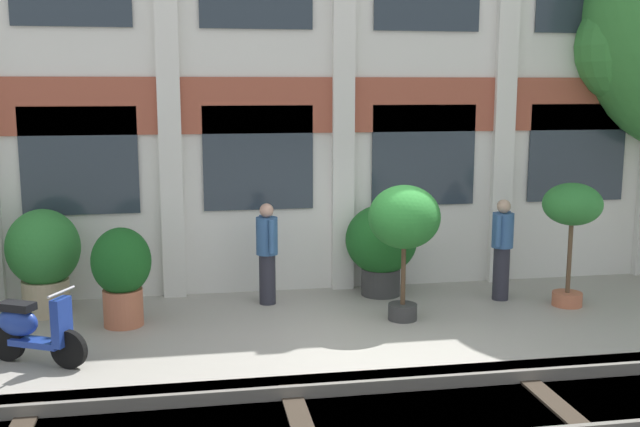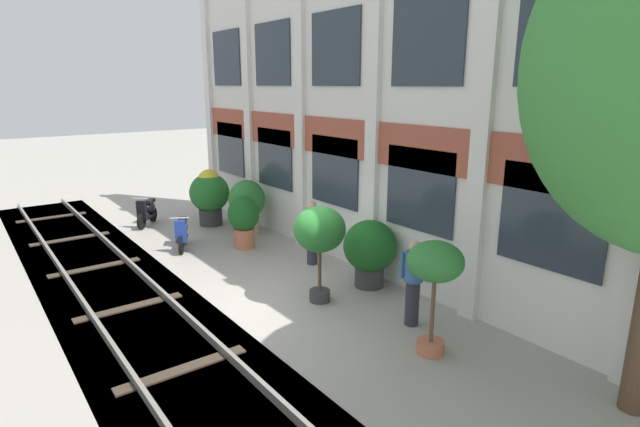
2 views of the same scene
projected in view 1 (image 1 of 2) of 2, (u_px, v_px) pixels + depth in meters
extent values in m
plane|color=#9E998E|center=(381.00, 338.00, 10.24)|extent=(80.00, 80.00, 0.00)
cube|color=silver|center=(340.00, 66.00, 12.44)|extent=(16.83, 0.50, 7.47)
cube|color=#9E4C38|center=(343.00, 105.00, 12.29)|extent=(16.83, 0.06, 0.90)
cube|color=silver|center=(168.00, 65.00, 11.66)|extent=(0.36, 0.16, 7.47)
cube|color=silver|center=(343.00, 66.00, 12.14)|extent=(0.36, 0.16, 7.47)
cube|color=silver|center=(506.00, 66.00, 12.62)|extent=(0.36, 0.16, 7.47)
cube|color=#28333D|center=(80.00, 161.00, 11.70)|extent=(1.80, 0.04, 1.70)
cube|color=#28333D|center=(258.00, 158.00, 12.18)|extent=(1.80, 0.04, 1.70)
cube|color=#28333D|center=(424.00, 155.00, 12.66)|extent=(1.80, 0.04, 1.70)
cube|color=#28333D|center=(577.00, 153.00, 13.14)|extent=(1.80, 0.04, 1.70)
cube|color=slate|center=(420.00, 383.00, 8.50)|extent=(24.83, 0.07, 0.15)
cube|color=#382D23|center=(302.00, 426.00, 7.56)|extent=(0.24, 2.10, 0.03)
cube|color=#382D23|center=(558.00, 406.00, 8.03)|extent=(0.24, 2.10, 0.03)
sphere|color=#388438|center=(637.00, 46.00, 12.63)|extent=(2.07, 2.07, 2.07)
cylinder|color=#333333|center=(381.00, 281.00, 12.34)|extent=(0.64, 0.64, 0.45)
ellipsoid|color=#19561E|center=(381.00, 240.00, 12.22)|extent=(1.17, 1.17, 1.13)
cylinder|color=#333333|center=(403.00, 312.00, 11.05)|extent=(0.43, 0.43, 0.23)
cylinder|color=#4C3826|center=(403.00, 267.00, 10.93)|extent=(0.07, 0.07, 1.12)
ellipsoid|color=#236B28|center=(404.00, 217.00, 10.80)|extent=(1.05, 1.05, 0.92)
cylinder|color=tan|center=(46.00, 297.00, 11.29)|extent=(0.69, 0.69, 0.54)
ellipsoid|color=#2D7A33|center=(43.00, 248.00, 11.16)|extent=(1.08, 1.08, 1.16)
cylinder|color=#B76647|center=(567.00, 299.00, 11.76)|extent=(0.46, 0.46, 0.21)
cylinder|color=brown|center=(570.00, 253.00, 11.63)|extent=(0.07, 0.07, 1.27)
ellipsoid|color=#2D7A33|center=(572.00, 204.00, 11.50)|extent=(0.91, 0.91, 0.65)
cylinder|color=#B76647|center=(123.00, 307.00, 10.75)|extent=(0.56, 0.56, 0.54)
ellipsoid|color=#19561E|center=(121.00, 261.00, 10.64)|extent=(0.85, 0.85, 0.97)
cylinder|color=black|center=(69.00, 349.00, 9.12)|extent=(0.47, 0.30, 0.48)
cylinder|color=black|center=(7.00, 342.00, 9.38)|extent=(0.47, 0.30, 0.48)
cube|color=navy|center=(37.00, 342.00, 9.24)|extent=(0.71, 0.52, 0.08)
ellipsoid|color=navy|center=(18.00, 322.00, 9.28)|extent=(0.62, 0.49, 0.36)
cube|color=black|center=(17.00, 306.00, 9.25)|extent=(0.49, 0.40, 0.10)
cube|color=navy|center=(62.00, 322.00, 9.08)|extent=(0.23, 0.30, 0.60)
cylinder|color=#B7B7BF|center=(61.00, 292.00, 9.01)|extent=(0.26, 0.46, 0.03)
cylinder|color=#282833|center=(267.00, 279.00, 11.81)|extent=(0.26, 0.26, 0.80)
cylinder|color=#33598C|center=(267.00, 236.00, 11.69)|extent=(0.34, 0.34, 0.59)
sphere|color=tan|center=(267.00, 210.00, 11.62)|extent=(0.22, 0.22, 0.22)
cylinder|color=#33598C|center=(262.00, 232.00, 11.88)|extent=(0.09, 0.09, 0.53)
cylinder|color=#33598C|center=(272.00, 237.00, 11.49)|extent=(0.09, 0.09, 0.53)
cylinder|color=#282833|center=(501.00, 273.00, 12.04)|extent=(0.26, 0.26, 0.86)
cylinder|color=#33598C|center=(503.00, 230.00, 11.92)|extent=(0.34, 0.34, 0.55)
sphere|color=tan|center=(504.00, 206.00, 11.85)|extent=(0.22, 0.22, 0.22)
cylinder|color=#33598C|center=(498.00, 231.00, 11.73)|extent=(0.09, 0.09, 0.50)
cylinder|color=#33598C|center=(507.00, 226.00, 12.09)|extent=(0.09, 0.09, 0.50)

